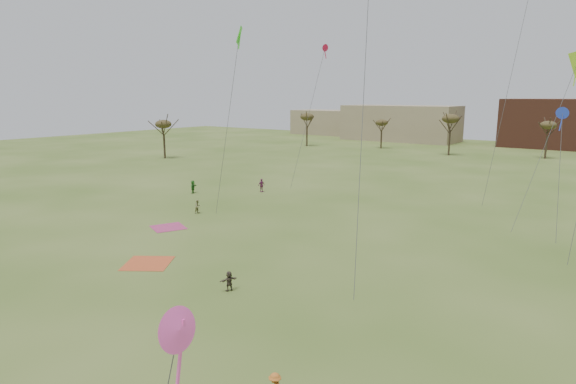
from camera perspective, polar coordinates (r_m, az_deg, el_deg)
The scene contains 11 objects.
ground at distance 30.57m, azimuth -13.79°, elevation -13.81°, with size 260.00×260.00×0.00m, color #3C561A.
spectator_fore_b at distance 54.24m, azimuth -10.61°, elevation -1.70°, with size 0.75×0.59×1.55m, color #908D5C.
spectator_fore_c at distance 32.93m, azimuth -6.97°, elevation -10.39°, with size 1.26×0.40×1.36m, color #4C4136.
spectator_mid_d at distance 65.23m, azimuth -3.15°, elevation 0.79°, with size 1.06×0.44×1.82m, color #89396B.
flyer_far_a at distance 65.64m, azimuth -11.15°, elevation 0.62°, with size 1.60×0.51×1.72m, color #2F7627.
blanket_red at distance 39.45m, azimuth -16.23°, elevation -8.10°, with size 3.42×3.42×0.03m, color #D3562A.
blanket_plum at distance 49.29m, azimuth -13.94°, elevation -4.08°, with size 3.03×3.03×0.03m, color #B8386E.
tree_line at distance 99.82m, azimuth 22.11°, elevation 7.21°, with size 117.44×49.32×8.91m.
building_tan at distance 144.28m, azimuth 13.13°, elevation 7.93°, with size 32.00×14.00×10.00m, color #937F60.
building_brick at distance 138.66m, azimuth 29.48°, elevation 7.06°, with size 26.00×16.00×12.00m, color brown.
building_tan_west at distance 164.40m, azimuth 4.36°, elevation 8.22°, with size 20.00×12.00×8.00m, color #937F60.
Camera 1 is at (21.54, -17.51, 12.82)m, focal length 30.12 mm.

